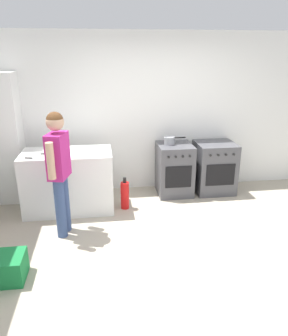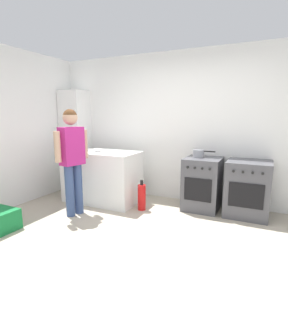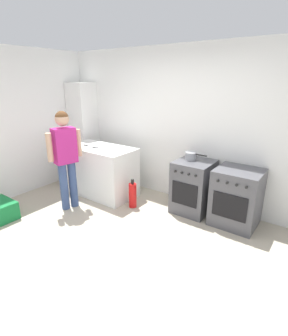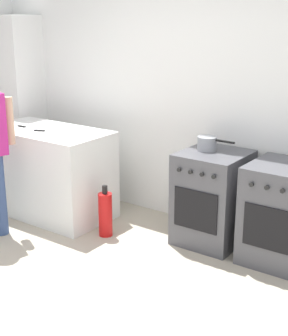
{
  "view_description": "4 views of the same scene",
  "coord_description": "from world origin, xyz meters",
  "px_view_note": "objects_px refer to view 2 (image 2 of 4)",
  "views": [
    {
      "loc": [
        -0.84,
        -3.45,
        2.26
      ],
      "look_at": [
        -0.27,
        0.76,
        0.76
      ],
      "focal_mm": 35.0,
      "sensor_mm": 36.0,
      "label": 1
    },
    {
      "loc": [
        1.26,
        -2.57,
        1.52
      ],
      "look_at": [
        -0.25,
        0.63,
        0.81
      ],
      "focal_mm": 28.0,
      "sensor_mm": 36.0,
      "label": 2
    },
    {
      "loc": [
        2.0,
        -2.03,
        2.07
      ],
      "look_at": [
        -0.08,
        0.82,
        0.86
      ],
      "focal_mm": 28.0,
      "sensor_mm": 36.0,
      "label": 3
    },
    {
      "loc": [
        2.39,
        -2.34,
        2.06
      ],
      "look_at": [
        0.1,
        0.86,
        0.84
      ],
      "focal_mm": 55.0,
      "sensor_mm": 36.0,
      "label": 4
    }
  ],
  "objects_px": {
    "oven_left": "(202,184)",
    "oven_right": "(248,189)",
    "fire_extinguisher": "(142,197)",
    "larder_cabinet": "(76,141)",
    "pot": "(199,153)",
    "person": "(72,154)",
    "knife_carving": "(74,152)",
    "knife_bread": "(90,151)",
    "knife_chef": "(103,152)"
  },
  "relations": [
    {
      "from": "knife_carving",
      "to": "knife_chef",
      "type": "relative_size",
      "value": 1.12
    },
    {
      "from": "knife_bread",
      "to": "knife_chef",
      "type": "height_order",
      "value": "same"
    },
    {
      "from": "knife_bread",
      "to": "larder_cabinet",
      "type": "bearing_deg",
      "value": 144.35
    },
    {
      "from": "knife_chef",
      "to": "knife_carving",
      "type": "bearing_deg",
      "value": -156.06
    },
    {
      "from": "fire_extinguisher",
      "to": "oven_right",
      "type": "bearing_deg",
      "value": 17.0
    },
    {
      "from": "fire_extinguisher",
      "to": "larder_cabinet",
      "type": "xyz_separation_m",
      "value": [
        -1.78,
        0.58,
        0.78
      ]
    },
    {
      "from": "knife_chef",
      "to": "fire_extinguisher",
      "type": "distance_m",
      "value": 1.03
    },
    {
      "from": "fire_extinguisher",
      "to": "knife_chef",
      "type": "bearing_deg",
      "value": 176.37
    },
    {
      "from": "knife_chef",
      "to": "person",
      "type": "xyz_separation_m",
      "value": [
        -0.09,
        -0.68,
        0.05
      ]
    },
    {
      "from": "pot",
      "to": "person",
      "type": "distance_m",
      "value": 1.99
    },
    {
      "from": "larder_cabinet",
      "to": "knife_chef",
      "type": "bearing_deg",
      "value": -27.54
    },
    {
      "from": "knife_chef",
      "to": "person",
      "type": "bearing_deg",
      "value": -97.8
    },
    {
      "from": "oven_left",
      "to": "oven_right",
      "type": "bearing_deg",
      "value": 0.0
    },
    {
      "from": "pot",
      "to": "fire_extinguisher",
      "type": "relative_size",
      "value": 0.71
    },
    {
      "from": "oven_left",
      "to": "person",
      "type": "xyz_separation_m",
      "value": [
        -1.72,
        -1.11,
        0.53
      ]
    },
    {
      "from": "oven_left",
      "to": "fire_extinguisher",
      "type": "xyz_separation_m",
      "value": [
        -0.87,
        -0.48,
        -0.21
      ]
    },
    {
      "from": "larder_cabinet",
      "to": "oven_right",
      "type": "bearing_deg",
      "value": -1.75
    },
    {
      "from": "pot",
      "to": "knife_carving",
      "type": "bearing_deg",
      "value": -161.63
    },
    {
      "from": "fire_extinguisher",
      "to": "person",
      "type": "bearing_deg",
      "value": -143.58
    },
    {
      "from": "knife_carving",
      "to": "fire_extinguisher",
      "type": "bearing_deg",
      "value": 7.25
    },
    {
      "from": "pot",
      "to": "larder_cabinet",
      "type": "height_order",
      "value": "larder_cabinet"
    },
    {
      "from": "knife_bread",
      "to": "person",
      "type": "distance_m",
      "value": 0.69
    },
    {
      "from": "pot",
      "to": "person",
      "type": "xyz_separation_m",
      "value": [
        -1.63,
        -1.14,
        0.05
      ]
    },
    {
      "from": "oven_left",
      "to": "larder_cabinet",
      "type": "bearing_deg",
      "value": 177.79
    },
    {
      "from": "oven_right",
      "to": "pot",
      "type": "distance_m",
      "value": 0.92
    },
    {
      "from": "oven_left",
      "to": "knife_carving",
      "type": "height_order",
      "value": "knife_carving"
    },
    {
      "from": "knife_bread",
      "to": "fire_extinguisher",
      "type": "height_order",
      "value": "knife_bread"
    },
    {
      "from": "pot",
      "to": "knife_bread",
      "type": "distance_m",
      "value": 1.87
    },
    {
      "from": "knife_carving",
      "to": "knife_bread",
      "type": "bearing_deg",
      "value": 44.79
    },
    {
      "from": "knife_carving",
      "to": "oven_right",
      "type": "bearing_deg",
      "value": 12.82
    },
    {
      "from": "knife_bread",
      "to": "knife_carving",
      "type": "height_order",
      "value": "same"
    },
    {
      "from": "person",
      "to": "knife_carving",
      "type": "bearing_deg",
      "value": 127.57
    },
    {
      "from": "oven_left",
      "to": "knife_carving",
      "type": "bearing_deg",
      "value": -163.13
    },
    {
      "from": "knife_carving",
      "to": "person",
      "type": "bearing_deg",
      "value": -52.43
    },
    {
      "from": "knife_carving",
      "to": "person",
      "type": "height_order",
      "value": "person"
    },
    {
      "from": "person",
      "to": "knife_bread",
      "type": "bearing_deg",
      "value": 104.37
    },
    {
      "from": "oven_right",
      "to": "fire_extinguisher",
      "type": "bearing_deg",
      "value": -163.0
    },
    {
      "from": "oven_left",
      "to": "person",
      "type": "bearing_deg",
      "value": -147.28
    },
    {
      "from": "oven_right",
      "to": "larder_cabinet",
      "type": "height_order",
      "value": "larder_cabinet"
    },
    {
      "from": "oven_right",
      "to": "knife_chef",
      "type": "relative_size",
      "value": 2.91
    },
    {
      "from": "oven_right",
      "to": "pot",
      "type": "relative_size",
      "value": 2.39
    },
    {
      "from": "knife_carving",
      "to": "larder_cabinet",
      "type": "distance_m",
      "value": 0.93
    },
    {
      "from": "knife_bread",
      "to": "fire_extinguisher",
      "type": "distance_m",
      "value": 1.23
    },
    {
      "from": "oven_left",
      "to": "knife_chef",
      "type": "height_order",
      "value": "knife_chef"
    },
    {
      "from": "oven_right",
      "to": "knife_carving",
      "type": "xyz_separation_m",
      "value": [
        -2.78,
        -0.63,
        0.48
      ]
    },
    {
      "from": "person",
      "to": "larder_cabinet",
      "type": "relative_size",
      "value": 0.81
    },
    {
      "from": "knife_carving",
      "to": "fire_extinguisher",
      "type": "relative_size",
      "value": 0.66
    },
    {
      "from": "oven_left",
      "to": "person",
      "type": "relative_size",
      "value": 0.53
    },
    {
      "from": "oven_right",
      "to": "person",
      "type": "xyz_separation_m",
      "value": [
        -2.42,
        -1.11,
        0.53
      ]
    },
    {
      "from": "oven_left",
      "to": "knife_bread",
      "type": "distance_m",
      "value": 2.0
    }
  ]
}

